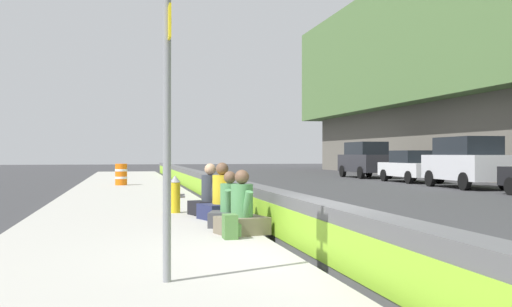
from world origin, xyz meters
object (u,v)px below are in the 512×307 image
construction_barrel (121,174)px  seated_person_middle (230,209)px  fire_hydrant (175,194)px  backpack (231,227)px  seated_person_rear (222,201)px  parked_car_fourth (466,162)px  seated_person_foreground (242,214)px  parked_car_far (365,159)px  parked_car_midline (411,166)px  route_sign_post (167,91)px  seated_person_far (210,199)px

construction_barrel → seated_person_middle: bearing=-172.3°
fire_hydrant → backpack: 4.55m
backpack → seated_person_rear: bearing=-6.4°
parked_car_fourth → construction_barrel: bearing=78.0°
seated_person_foreground → seated_person_rear: (2.42, -0.04, 0.03)m
fire_hydrant → parked_car_far: size_ratio=0.18×
seated_person_foreground → parked_car_midline: parked_car_midline is taller
route_sign_post → seated_person_far: (6.97, -1.44, -1.70)m
construction_barrel → backpack: bearing=-173.9°
backpack → parked_car_far: bearing=-27.0°
backpack → construction_barrel: construction_barrel is taller
fire_hydrant → seated_person_middle: 3.04m
seated_person_far → seated_person_middle: bearing=-178.6°
construction_barrel → parked_car_far: (8.60, -15.16, 0.56)m
seated_person_rear → seated_person_far: (0.95, 0.12, -0.01)m
fire_hydrant → seated_person_rear: 1.80m
route_sign_post → parked_car_midline: route_sign_post is taller
route_sign_post → seated_person_middle: size_ratio=3.40×
seated_person_rear → construction_barrel: size_ratio=1.27×
seated_person_foreground → seated_person_middle: (1.07, 0.03, -0.02)m
parked_car_midline → parked_car_far: bearing=0.2°
fire_hydrant → seated_person_rear: size_ratio=0.73×
fire_hydrant → construction_barrel: size_ratio=0.93×
route_sign_post → backpack: (3.09, -1.24, -1.88)m
parked_car_fourth → parked_car_midline: (5.57, -0.19, -0.32)m
fire_hydrant → seated_person_far: bearing=-130.0°
route_sign_post → fire_hydrant: size_ratio=4.09×
backpack → parked_car_midline: size_ratio=0.09×
route_sign_post → seated_person_rear: size_ratio=2.99×
parked_car_fourth → parked_car_midline: bearing=-1.9°
route_sign_post → parked_car_fourth: size_ratio=0.74×
seated_person_far → parked_car_far: (22.19, -13.08, 0.68)m
seated_person_rear → parked_car_far: size_ratio=0.25×
seated_person_middle → parked_car_midline: parked_car_midline is taller
seated_person_far → backpack: seated_person_far is taller
construction_barrel → parked_car_midline: (2.37, -15.18, 0.24)m
seated_person_foreground → parked_car_far: size_ratio=0.23×
route_sign_post → fire_hydrant: bearing=-5.2°
construction_barrel → parked_car_midline: 15.37m
route_sign_post → parked_car_far: 32.60m
parked_car_fourth → seated_person_far: bearing=128.8°
seated_person_far → backpack: size_ratio=2.93×
fire_hydrant → construction_barrel: 13.03m
seated_person_far → backpack: bearing=177.0°
seated_person_middle → construction_barrel: 16.03m
seated_person_far → parked_car_fourth: bearing=-51.2°
route_sign_post → backpack: bearing=-21.8°
parked_car_far → seated_person_foreground: bearing=153.1°
construction_barrel → parked_car_midline: size_ratio=0.21×
seated_person_foreground → seated_person_rear: bearing=-1.0°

